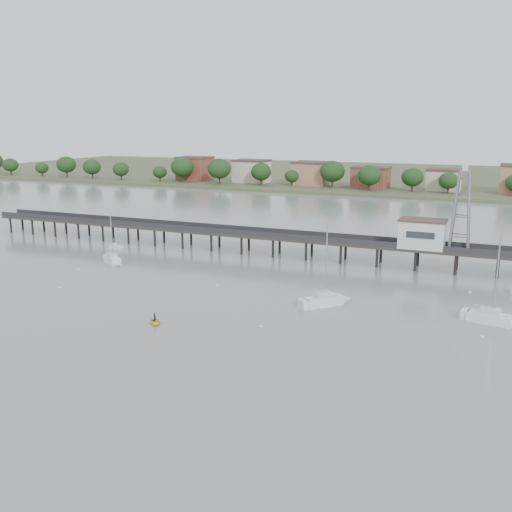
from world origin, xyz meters
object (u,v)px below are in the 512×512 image
(lattice_tower, at_px, (462,212))
(sailboat_d, at_px, (499,320))
(pier, at_px, (293,238))
(yellow_dinghy, at_px, (155,324))
(white_tender, at_px, (116,247))
(sailboat_b, at_px, (114,261))
(sailboat_c, at_px, (330,300))

(lattice_tower, xyz_separation_m, sailboat_d, (7.13, -26.79, -10.46))
(pier, xyz_separation_m, yellow_dinghy, (-3.95, -44.53, -3.79))
(lattice_tower, distance_m, white_tender, 70.43)
(sailboat_d, bearing_deg, yellow_dinghy, -146.43)
(white_tender, bearing_deg, sailboat_b, -40.95)
(pier, relative_size, sailboat_b, 14.72)
(sailboat_b, height_order, sailboat_c, sailboat_c)
(lattice_tower, height_order, sailboat_c, lattice_tower)
(pier, xyz_separation_m, sailboat_d, (38.63, -26.79, -3.15))
(sailboat_c, relative_size, white_tender, 3.84)
(pier, distance_m, sailboat_b, 35.26)
(sailboat_c, height_order, white_tender, sailboat_c)
(lattice_tower, xyz_separation_m, white_tender, (-69.21, -7.44, -10.72))
(sailboat_b, distance_m, white_tender, 14.28)
(pier, bearing_deg, sailboat_b, -147.05)
(white_tender, relative_size, yellow_dinghy, 1.24)
(sailboat_c, bearing_deg, yellow_dinghy, 173.90)
(pier, relative_size, yellow_dinghy, 55.16)
(sailboat_d, xyz_separation_m, sailboat_b, (-68.09, 7.69, 0.01))
(sailboat_b, bearing_deg, sailboat_c, 21.13)
(pier, height_order, sailboat_d, sailboat_d)
(white_tender, distance_m, yellow_dinghy, 50.16)
(sailboat_d, bearing_deg, pier, 156.21)
(sailboat_d, bearing_deg, white_tender, 176.73)
(sailboat_c, height_order, yellow_dinghy, sailboat_c)
(sailboat_d, relative_size, white_tender, 3.74)
(lattice_tower, relative_size, yellow_dinghy, 5.70)
(white_tender, bearing_deg, pier, 24.97)
(sailboat_c, bearing_deg, sailboat_b, 121.89)
(lattice_tower, relative_size, sailboat_c, 1.19)
(pier, xyz_separation_m, lattice_tower, (31.50, 0.00, 7.31))
(pier, distance_m, white_tender, 38.59)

